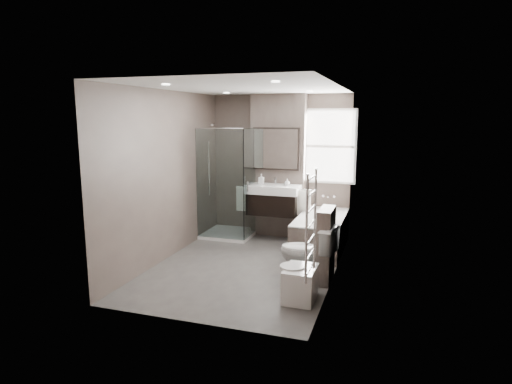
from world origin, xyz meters
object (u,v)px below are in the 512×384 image
at_px(bathtub, 321,231).
at_px(vanity, 273,199).
at_px(toilet, 307,252).
at_px(bidet, 300,283).

bearing_deg(bathtub, vanity, 160.63).
distance_m(vanity, bathtub, 1.07).
bearing_deg(toilet, bathtub, -169.86).
relative_size(vanity, bidet, 1.81).
xyz_separation_m(vanity, bathtub, (0.92, -0.33, -0.43)).
distance_m(bathtub, bidet, 2.07).
bearing_deg(bidet, vanity, 112.99).
height_order(bathtub, bidet, bathtub).
xyz_separation_m(bathtub, toilet, (0.05, -1.41, 0.08)).
bearing_deg(bidet, toilet, 93.83).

